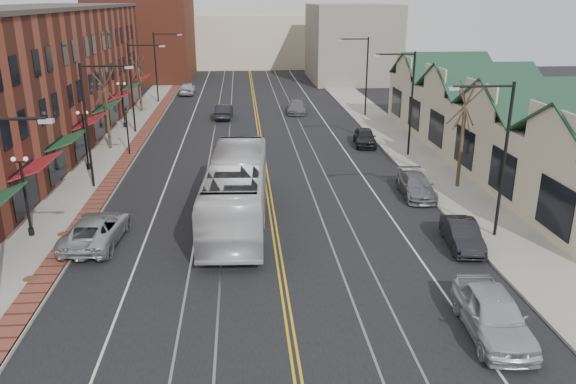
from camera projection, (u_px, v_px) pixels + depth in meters
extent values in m
plane|color=black|center=(286.00, 306.00, 23.04)|extent=(160.00, 160.00, 0.00)
cube|color=gray|center=(100.00, 170.00, 40.88)|extent=(4.00, 120.00, 0.15)
cube|color=gray|center=(422.00, 162.00, 42.78)|extent=(4.00, 120.00, 0.15)
cube|color=brown|center=(24.00, 82.00, 45.13)|extent=(10.00, 50.00, 11.00)
cube|color=beige|center=(501.00, 132.00, 42.53)|extent=(8.00, 36.00, 4.60)
cube|color=brown|center=(144.00, 32.00, 85.34)|extent=(14.00, 18.00, 14.00)
cube|color=beige|center=(248.00, 41.00, 101.54)|extent=(22.00, 14.00, 9.00)
cube|color=slate|center=(351.00, 43.00, 83.58)|extent=(12.00, 16.00, 11.00)
cylinder|color=black|center=(2.00, 119.00, 19.63)|extent=(3.00, 0.12, 0.12)
cube|color=#999999|center=(46.00, 121.00, 19.78)|extent=(0.50, 0.25, 0.15)
cylinder|color=black|center=(87.00, 127.00, 35.82)|extent=(0.16, 0.16, 8.00)
cylinder|color=black|center=(104.00, 66.00, 34.68)|extent=(3.00, 0.12, 0.12)
cube|color=#999999|center=(129.00, 67.00, 34.84)|extent=(0.50, 0.25, 0.15)
cylinder|color=black|center=(132.00, 88.00, 50.87)|extent=(0.16, 0.16, 8.00)
cylinder|color=black|center=(145.00, 45.00, 49.74)|extent=(3.00, 0.12, 0.12)
cube|color=#999999|center=(162.00, 46.00, 49.89)|extent=(0.50, 0.25, 0.15)
cylinder|color=black|center=(156.00, 67.00, 65.93)|extent=(0.16, 0.16, 8.00)
cylinder|color=black|center=(166.00, 34.00, 64.80)|extent=(3.00, 0.12, 0.12)
cube|color=#999999|center=(180.00, 35.00, 64.95)|extent=(0.50, 0.25, 0.15)
cylinder|color=black|center=(504.00, 162.00, 28.23)|extent=(0.16, 0.16, 8.00)
cylinder|color=black|center=(484.00, 86.00, 26.86)|extent=(3.00, 0.12, 0.12)
cube|color=#999999|center=(453.00, 89.00, 26.78)|extent=(0.50, 0.25, 0.15)
cylinder|color=black|center=(411.00, 104.00, 43.29)|extent=(0.16, 0.16, 8.00)
cylinder|color=black|center=(396.00, 54.00, 41.92)|extent=(3.00, 0.12, 0.12)
cube|color=#999999|center=(376.00, 56.00, 41.83)|extent=(0.50, 0.25, 0.15)
cylinder|color=black|center=(367.00, 77.00, 58.34)|extent=(0.16, 0.16, 8.00)
cylinder|color=black|center=(354.00, 39.00, 56.97)|extent=(3.00, 0.12, 0.12)
cube|color=#999999|center=(339.00, 40.00, 56.89)|extent=(0.50, 0.25, 0.15)
cylinder|color=black|center=(31.00, 232.00, 29.43)|extent=(0.28, 0.28, 0.40)
cylinder|color=black|center=(26.00, 199.00, 28.84)|extent=(0.14, 0.14, 4.00)
cube|color=black|center=(20.00, 162.00, 28.18)|extent=(0.60, 0.06, 0.06)
sphere|color=white|center=(13.00, 159.00, 28.11)|extent=(0.24, 0.24, 0.24)
sphere|color=white|center=(26.00, 159.00, 28.16)|extent=(0.24, 0.24, 0.24)
cylinder|color=black|center=(89.00, 166.00, 40.73)|extent=(0.28, 0.28, 0.40)
cylinder|color=black|center=(86.00, 142.00, 40.13)|extent=(0.14, 0.14, 4.00)
cube|color=black|center=(82.00, 115.00, 39.48)|extent=(0.60, 0.06, 0.06)
sphere|color=white|center=(78.00, 113.00, 39.40)|extent=(0.24, 0.24, 0.24)
sphere|color=white|center=(86.00, 113.00, 39.45)|extent=(0.24, 0.24, 0.24)
cylinder|color=black|center=(125.00, 125.00, 53.90)|extent=(0.28, 0.28, 0.40)
cylinder|color=black|center=(123.00, 106.00, 53.31)|extent=(0.14, 0.14, 4.00)
cube|color=black|center=(121.00, 85.00, 52.65)|extent=(0.60, 0.06, 0.06)
sphere|color=white|center=(118.00, 84.00, 52.58)|extent=(0.24, 0.24, 0.24)
sphere|color=white|center=(124.00, 84.00, 52.63)|extent=(0.24, 0.24, 0.24)
cylinder|color=#382B21|center=(108.00, 119.00, 45.66)|extent=(0.24, 0.24, 4.90)
cylinder|color=#382B21|center=(104.00, 87.00, 44.82)|extent=(0.58, 1.37, 2.90)
cylinder|color=#382B21|center=(104.00, 87.00, 44.82)|extent=(1.60, 0.66, 2.78)
cylinder|color=#382B21|center=(104.00, 87.00, 44.82)|extent=(0.53, 1.23, 2.96)
cylinder|color=#382B21|center=(104.00, 87.00, 44.82)|extent=(1.69, 1.03, 2.64)
cylinder|color=#382B21|center=(104.00, 87.00, 44.82)|extent=(1.78, 1.29, 2.48)
cylinder|color=#382B21|center=(140.00, 90.00, 60.77)|extent=(0.24, 0.24, 4.55)
cylinder|color=#382B21|center=(138.00, 68.00, 59.99)|extent=(0.55, 1.28, 2.69)
cylinder|color=#382B21|center=(138.00, 68.00, 59.99)|extent=(1.49, 0.62, 2.58)
cylinder|color=#382B21|center=(138.00, 68.00, 59.99)|extent=(0.50, 1.15, 2.75)
cylinder|color=#382B21|center=(138.00, 68.00, 59.99)|extent=(1.57, 0.97, 2.45)
cylinder|color=#382B21|center=(138.00, 68.00, 59.99)|extent=(1.66, 1.20, 2.30)
cylinder|color=#382B21|center=(461.00, 148.00, 36.29)|extent=(0.24, 0.24, 5.25)
cylinder|color=#382B21|center=(465.00, 106.00, 35.39)|extent=(0.61, 1.46, 3.10)
cylinder|color=#382B21|center=(465.00, 106.00, 35.39)|extent=(1.70, 0.70, 2.97)
cylinder|color=#382B21|center=(465.00, 106.00, 35.39)|extent=(0.56, 1.31, 3.17)
cylinder|color=#382B21|center=(465.00, 106.00, 35.39)|extent=(1.80, 1.10, 2.82)
cylinder|color=#382B21|center=(465.00, 106.00, 35.39)|extent=(1.90, 1.37, 2.65)
cylinder|color=#592D19|center=(30.00, 279.00, 24.92)|extent=(0.60, 0.60, 0.02)
cylinder|color=#592D19|center=(63.00, 234.00, 29.62)|extent=(0.60, 0.60, 0.02)
cylinder|color=black|center=(128.00, 134.00, 44.20)|extent=(0.12, 0.12, 3.20)
imported|color=black|center=(126.00, 112.00, 43.63)|extent=(0.18, 0.15, 0.90)
imported|color=silver|center=(237.00, 190.00, 31.18)|extent=(3.85, 13.39, 3.69)
imported|color=#A8ACAF|center=(96.00, 230.00, 28.59)|extent=(2.91, 5.65, 1.52)
imported|color=#B8BAC0|center=(493.00, 314.00, 20.82)|extent=(2.42, 5.20, 1.72)
imported|color=black|center=(462.00, 235.00, 28.23)|extent=(1.91, 4.26, 1.36)
imported|color=slate|center=(416.00, 186.00, 35.52)|extent=(2.18, 4.78, 1.36)
imported|color=black|center=(365.00, 137.00, 47.68)|extent=(2.17, 4.43, 1.46)
imported|color=black|center=(224.00, 111.00, 58.30)|extent=(1.88, 4.60, 1.48)
imported|color=slate|center=(297.00, 107.00, 61.05)|extent=(2.48, 4.91, 1.37)
imported|color=#B7B9BF|center=(188.00, 88.00, 72.63)|extent=(1.97, 4.77, 1.62)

